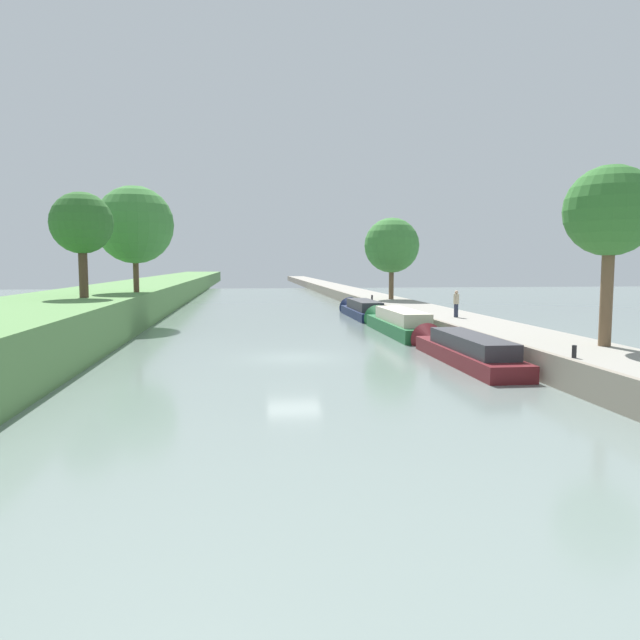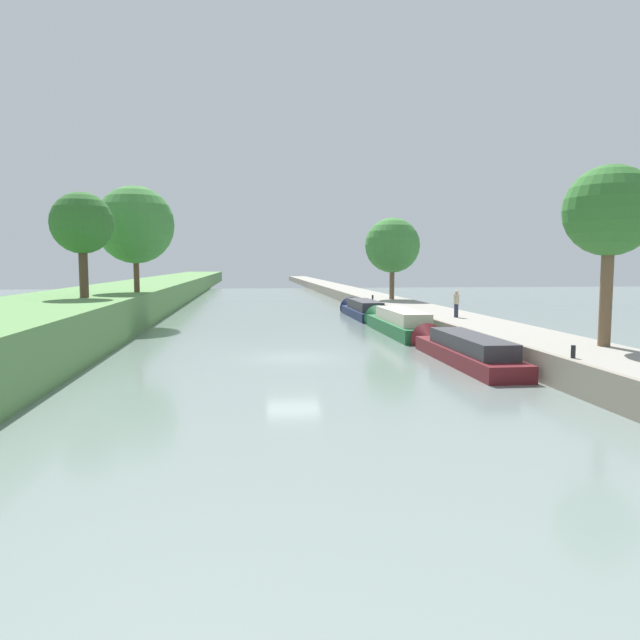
{
  "view_description": "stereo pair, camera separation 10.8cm",
  "coord_description": "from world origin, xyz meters",
  "px_view_note": "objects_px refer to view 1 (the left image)",
  "views": [
    {
      "loc": [
        -2.18,
        -27.61,
        4.41
      ],
      "look_at": [
        2.25,
        8.08,
        1.0
      ],
      "focal_mm": 33.31,
      "sensor_mm": 36.0,
      "label": 1
    },
    {
      "loc": [
        -2.07,
        -27.62,
        4.41
      ],
      "look_at": [
        2.25,
        8.08,
        1.0
      ],
      "focal_mm": 33.31,
      "sensor_mm": 36.0,
      "label": 2
    }
  ],
  "objects_px": {
    "narrowboat_navy": "(361,310)",
    "person_walking": "(456,303)",
    "mooring_bollard_far": "(372,297)",
    "mooring_bollard_near": "(574,352)",
    "narrowboat_green": "(397,323)",
    "narrowboat_maroon": "(461,349)"
  },
  "relations": [
    {
      "from": "narrowboat_maroon",
      "to": "narrowboat_navy",
      "type": "bearing_deg",
      "value": 90.37
    },
    {
      "from": "mooring_bollard_near",
      "to": "narrowboat_navy",
      "type": "bearing_deg",
      "value": 93.63
    },
    {
      "from": "narrowboat_navy",
      "to": "mooring_bollard_near",
      "type": "height_order",
      "value": "mooring_bollard_near"
    },
    {
      "from": "narrowboat_navy",
      "to": "person_walking",
      "type": "distance_m",
      "value": 14.09
    },
    {
      "from": "narrowboat_green",
      "to": "mooring_bollard_far",
      "type": "bearing_deg",
      "value": 83.51
    },
    {
      "from": "mooring_bollard_near",
      "to": "narrowboat_green",
      "type": "bearing_deg",
      "value": 95.93
    },
    {
      "from": "narrowboat_green",
      "to": "mooring_bollard_near",
      "type": "height_order",
      "value": "narrowboat_green"
    },
    {
      "from": "narrowboat_maroon",
      "to": "person_walking",
      "type": "bearing_deg",
      "value": 71.47
    },
    {
      "from": "narrowboat_navy",
      "to": "mooring_bollard_far",
      "type": "xyz_separation_m",
      "value": [
        1.87,
        4.36,
        0.77
      ]
    },
    {
      "from": "narrowboat_maroon",
      "to": "mooring_bollard_far",
      "type": "distance_m",
      "value": 27.5
    },
    {
      "from": "mooring_bollard_far",
      "to": "narrowboat_maroon",
      "type": "bearing_deg",
      "value": -93.59
    },
    {
      "from": "person_walking",
      "to": "mooring_bollard_near",
      "type": "relative_size",
      "value": 3.69
    },
    {
      "from": "person_walking",
      "to": "narrowboat_maroon",
      "type": "bearing_deg",
      "value": -108.53
    },
    {
      "from": "mooring_bollard_far",
      "to": "mooring_bollard_near",
      "type": "bearing_deg",
      "value": -90.0
    },
    {
      "from": "person_walking",
      "to": "mooring_bollard_far",
      "type": "xyz_separation_m",
      "value": [
        -1.45,
        17.98,
        -0.65
      ]
    },
    {
      "from": "mooring_bollard_near",
      "to": "person_walking",
      "type": "bearing_deg",
      "value": 84.79
    },
    {
      "from": "narrowboat_maroon",
      "to": "narrowboat_navy",
      "type": "height_order",
      "value": "narrowboat_navy"
    },
    {
      "from": "narrowboat_navy",
      "to": "mooring_bollard_far",
      "type": "relative_size",
      "value": 24.77
    },
    {
      "from": "narrowboat_maroon",
      "to": "mooring_bollard_far",
      "type": "xyz_separation_m",
      "value": [
        1.72,
        27.43,
        0.81
      ]
    },
    {
      "from": "narrowboat_navy",
      "to": "person_walking",
      "type": "xyz_separation_m",
      "value": [
        3.32,
        -13.62,
        1.42
      ]
    },
    {
      "from": "narrowboat_maroon",
      "to": "mooring_bollard_near",
      "type": "height_order",
      "value": "mooring_bollard_near"
    },
    {
      "from": "narrowboat_navy",
      "to": "person_walking",
      "type": "bearing_deg",
      "value": -76.32
    }
  ]
}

